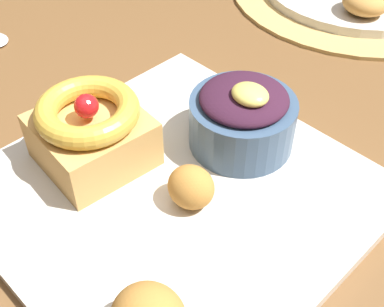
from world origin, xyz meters
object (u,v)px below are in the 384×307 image
Objects in this scene: cake_slice at (91,131)px; back_pastry at (366,1)px; fritter_middle at (191,187)px; front_plate at (175,193)px; berry_ramekin at (245,118)px.

back_pastry is at bearing 85.99° from cake_slice.
fritter_middle is 0.69× the size of back_pastry.
back_pastry is (-0.07, 0.38, 0.00)m from fritter_middle.
fritter_middle is at bearing -79.63° from back_pastry.
fritter_middle reaches higher than front_plate.
front_plate is 3.13× the size of cake_slice.
berry_ramekin reaches higher than back_pastry.
cake_slice and berry_ramekin have the same top height.
cake_slice is 0.14m from berry_ramekin.
back_pastry is at bearing 100.37° from fritter_middle.
fritter_middle and back_pastry have the same top height.
back_pastry is at bearing 100.01° from berry_ramekin.
cake_slice is at bearing -125.85° from berry_ramekin.
cake_slice is at bearing -94.01° from back_pastry.
berry_ramekin is at bearing 54.15° from cake_slice.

